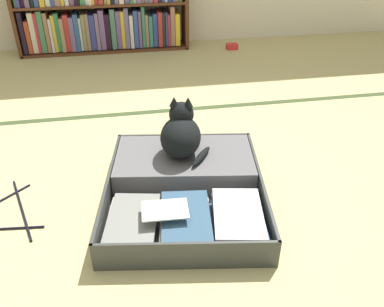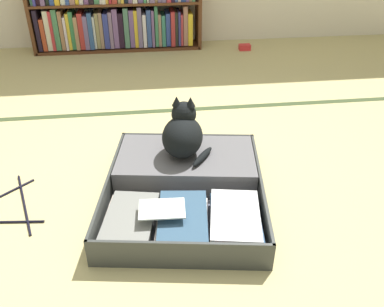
{
  "view_description": "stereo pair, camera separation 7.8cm",
  "coord_description": "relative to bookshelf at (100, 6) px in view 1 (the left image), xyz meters",
  "views": [
    {
      "loc": [
        -0.1,
        -1.44,
        1.16
      ],
      "look_at": [
        0.16,
        0.01,
        0.23
      ],
      "focal_mm": 37.85,
      "sensor_mm": 36.0,
      "label": 1
    },
    {
      "loc": [
        -0.02,
        -1.45,
        1.16
      ],
      "look_at": [
        0.16,
        0.01,
        0.23
      ],
      "focal_mm": 37.85,
      "sensor_mm": 36.0,
      "label": 2
    }
  ],
  "objects": [
    {
      "name": "tatami_border",
      "position": [
        0.23,
        -1.34,
        -0.38
      ],
      "size": [
        4.8,
        0.05,
        0.0
      ],
      "color": "#374626",
      "rests_on": "ground_plane"
    },
    {
      "name": "small_red_pouch",
      "position": [
        1.14,
        -0.18,
        -0.36
      ],
      "size": [
        0.1,
        0.07,
        0.05
      ],
      "color": "red",
      "rests_on": "ground_plane"
    },
    {
      "name": "black_cat",
      "position": [
        0.38,
        -2.07,
        -0.15
      ],
      "size": [
        0.27,
        0.29,
        0.27
      ],
      "color": "black",
      "rests_on": "open_suitcase"
    },
    {
      "name": "clothes_hanger",
      "position": [
        -0.4,
        -2.22,
        -0.38
      ],
      "size": [
        0.29,
        0.44,
        0.01
      ],
      "color": "black",
      "rests_on": "ground_plane"
    },
    {
      "name": "bookshelf",
      "position": [
        0.0,
        0.0,
        0.0
      ],
      "size": [
        1.48,
        0.25,
        0.81
      ],
      "color": "#58311A",
      "rests_on": "ground_plane"
    },
    {
      "name": "open_suitcase",
      "position": [
        0.37,
        -2.23,
        -0.33
      ],
      "size": [
        0.79,
        0.89,
        0.13
      ],
      "color": "#363937",
      "rests_on": "ground_plane"
    },
    {
      "name": "ground_plane",
      "position": [
        0.23,
        -2.26,
        -0.38
      ],
      "size": [
        10.0,
        10.0,
        0.0
      ],
      "primitive_type": "plane",
      "color": "tan"
    }
  ]
}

